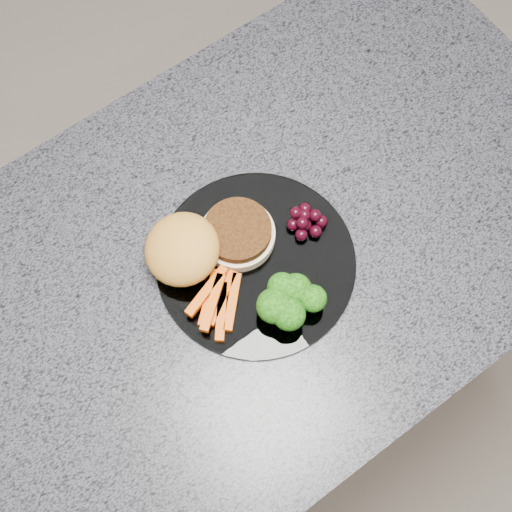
% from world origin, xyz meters
% --- Properties ---
extents(room, '(4.02, 4.02, 2.70)m').
position_xyz_m(room, '(0.00, 0.00, 1.35)').
color(room, gray).
rests_on(room, ground).
extents(island_cabinet, '(1.20, 0.60, 0.86)m').
position_xyz_m(island_cabinet, '(0.00, 0.00, 0.43)').
color(island_cabinet, brown).
rests_on(island_cabinet, ground).
extents(countertop, '(1.20, 0.60, 0.04)m').
position_xyz_m(countertop, '(0.00, 0.00, 0.88)').
color(countertop, '#45454E').
rests_on(countertop, island_cabinet).
extents(plate, '(0.26, 0.26, 0.01)m').
position_xyz_m(plate, '(0.09, -0.02, 0.90)').
color(plate, white).
rests_on(plate, countertop).
extents(burger, '(0.17, 0.12, 0.05)m').
position_xyz_m(burger, '(0.04, 0.03, 0.93)').
color(burger, beige).
rests_on(burger, plate).
extents(carrot_sticks, '(0.09, 0.09, 0.02)m').
position_xyz_m(carrot_sticks, '(0.01, -0.04, 0.91)').
color(carrot_sticks, '#DD4F03').
rests_on(carrot_sticks, plate).
extents(broccoli, '(0.08, 0.07, 0.05)m').
position_xyz_m(broccoli, '(0.08, -0.09, 0.94)').
color(broccoli, olive).
rests_on(broccoli, plate).
extents(grape_bunch, '(0.05, 0.05, 0.03)m').
position_xyz_m(grape_bunch, '(0.17, -0.02, 0.92)').
color(grape_bunch, black).
rests_on(grape_bunch, plate).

